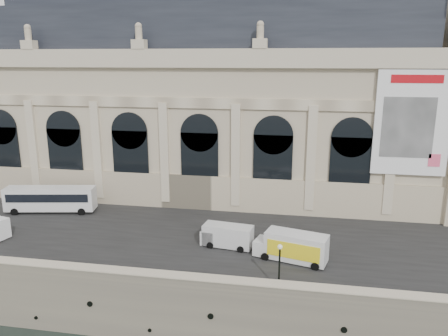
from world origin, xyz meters
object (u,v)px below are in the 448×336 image
object	(u,v)px
box_truck	(292,247)
lamp_right	(279,268)
bus_left	(50,198)
van_c	(225,236)

from	to	relation	value
box_truck	lamp_right	bearing A→B (deg)	-99.14
bus_left	van_c	distance (m)	26.65
van_c	lamp_right	world-z (taller)	lamp_right
van_c	lamp_right	size ratio (longest dim) A/B	1.32
bus_left	van_c	xyz separation A→B (m)	(25.70, -7.00, -0.70)
lamp_right	bus_left	bearing A→B (deg)	154.19
bus_left	lamp_right	distance (m)	35.83
box_truck	lamp_right	xyz separation A→B (m)	(-1.03, -6.37, 0.70)
bus_left	lamp_right	bearing A→B (deg)	-25.81
van_c	lamp_right	bearing A→B (deg)	-52.72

